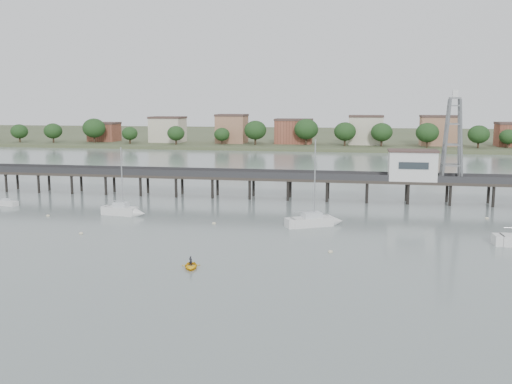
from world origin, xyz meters
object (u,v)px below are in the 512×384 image
sailboat_c (319,221)px  sailboat_b (126,211)px  pier (270,178)px  yellow_dinghy (191,268)px  lattice_tower (453,140)px  white_tender (8,203)px

sailboat_c → sailboat_b: sailboat_c is taller
pier → sailboat_c: 24.44m
yellow_dinghy → sailboat_c: bearing=48.1°
sailboat_c → sailboat_b: bearing=147.8°
pier → yellow_dinghy: pier is taller
sailboat_b → yellow_dinghy: size_ratio=3.88×
pier → lattice_tower: lattice_tower is taller
sailboat_b → yellow_dinghy: (18.18, -25.70, -0.65)m
sailboat_c → white_tender: bearing=144.8°
sailboat_c → yellow_dinghy: sailboat_c is taller
sailboat_c → sailboat_b: (-30.14, 2.10, 0.01)m
pier → sailboat_b: 28.00m
lattice_tower → yellow_dinghy: (-32.94, -45.43, -11.10)m
sailboat_b → white_tender: (-23.28, 4.44, -0.25)m
pier → yellow_dinghy: size_ratio=52.44×
lattice_tower → sailboat_b: bearing=-158.9°
sailboat_b → pier: bearing=52.9°
pier → sailboat_b: size_ratio=13.50×
lattice_tower → white_tender: lattice_tower is taller
white_tender → yellow_dinghy: 51.25m
white_tender → yellow_dinghy: (41.45, -30.14, -0.40)m
sailboat_b → white_tender: 23.70m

